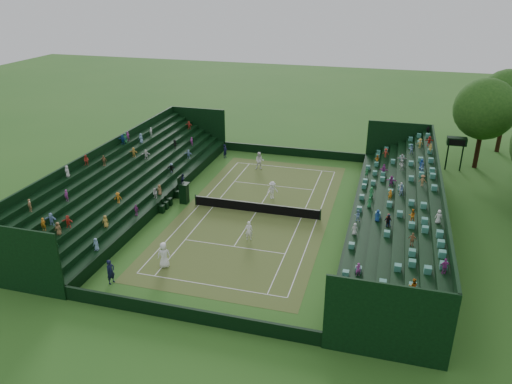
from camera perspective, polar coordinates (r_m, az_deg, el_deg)
ground at (r=44.70m, az=0.00°, el=-2.35°), size 160.00×160.00×0.00m
court_surface at (r=44.70m, az=0.00°, el=-2.35°), size 12.97×26.77×0.01m
perimeter_wall_north at (r=58.84m, az=4.20°, el=4.60°), size 17.17×0.20×1.00m
perimeter_wall_south at (r=31.64m, az=-8.03°, el=-13.66°), size 17.17×0.20×1.00m
perimeter_wall_east at (r=43.20m, az=10.91°, el=-3.04°), size 0.20×31.77×1.00m
perimeter_wall_west at (r=47.28m, az=-9.95°, el=-0.56°), size 0.20×31.77×1.00m
north_grandstand at (r=42.72m, az=16.60°, el=-2.39°), size 6.60×32.00×4.90m
south_grandstand at (r=48.75m, az=-14.49°, el=1.12°), size 6.60×32.00×4.90m
tennis_net at (r=44.48m, az=0.00°, el=-1.74°), size 11.67×0.10×1.06m
scoreboard_tower at (r=57.53m, az=21.95°, el=5.26°), size 2.00×1.00×3.70m
umpire_chair at (r=46.58m, az=-8.26°, el=0.17°), size 0.92×0.92×2.90m
courtside_chairs at (r=47.35m, az=-9.44°, el=-0.63°), size 0.47×5.45×1.03m
player_near_west at (r=36.84m, az=-10.48°, el=-7.10°), size 1.12×0.93×1.97m
player_near_east at (r=39.84m, az=-0.82°, el=-4.43°), size 0.69×0.54×1.67m
player_far_west at (r=54.35m, az=0.41°, el=3.58°), size 1.09×0.94×1.95m
player_far_east at (r=47.16m, az=1.88°, el=0.22°), size 1.27×1.21×1.73m
line_judge_north at (r=58.08m, az=-3.55°, el=4.69°), size 0.52×0.66×1.61m
line_judge_south at (r=35.92m, az=-16.28°, el=-8.74°), size 0.61×0.75×1.79m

